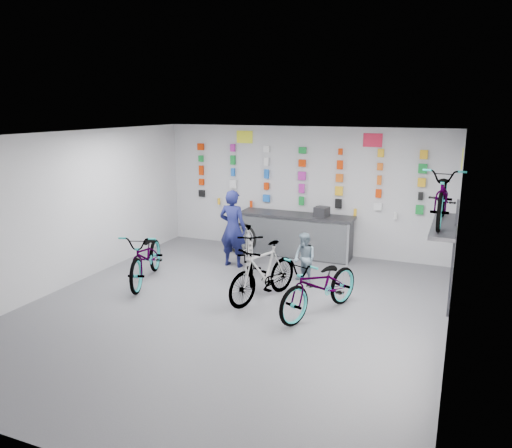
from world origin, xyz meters
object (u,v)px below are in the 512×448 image
at_px(bike_right, 320,285).
at_px(clerk, 233,228).
at_px(bike_service, 249,254).
at_px(customer, 304,258).
at_px(counter, 296,236).
at_px(bike_center, 263,272).
at_px(bike_left, 147,256).

relative_size(bike_right, clerk, 1.17).
xyz_separation_m(bike_service, customer, (1.10, 0.21, -0.02)).
distance_m(counter, bike_service, 1.97).
relative_size(counter, clerk, 1.58).
xyz_separation_m(counter, bike_right, (1.46, -3.11, 0.04)).
height_order(counter, clerk, clerk).
bearing_deg(bike_center, bike_right, 8.37).
bearing_deg(counter, bike_service, -100.29).
height_order(bike_right, bike_service, bike_service).
relative_size(bike_center, customer, 1.72).
relative_size(counter, bike_left, 1.33).
bearing_deg(bike_left, counter, 33.56).
bearing_deg(bike_center, counter, 116.45).
height_order(bike_right, customer, bike_right).
distance_m(bike_left, bike_center, 2.52).
distance_m(bike_right, bike_service, 2.16).
xyz_separation_m(bike_center, bike_service, (-0.68, 0.94, -0.00)).
height_order(bike_center, bike_right, bike_center).
bearing_deg(bike_left, bike_service, 7.90).
xyz_separation_m(bike_left, bike_right, (3.65, -0.24, -0.01)).
distance_m(counter, bike_center, 2.90).
bearing_deg(customer, counter, 147.00).
bearing_deg(clerk, bike_left, 55.58).
relative_size(counter, bike_service, 1.53).
bearing_deg(clerk, bike_service, 137.35).
height_order(counter, bike_service, bike_service).
distance_m(bike_right, clerk, 3.11).
xyz_separation_m(bike_center, clerk, (-1.36, 1.60, 0.32)).
bearing_deg(bike_center, bike_left, -160.19).
bearing_deg(counter, bike_left, -127.28).
bearing_deg(bike_service, counter, 53.06).
height_order(bike_center, customer, bike_center).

